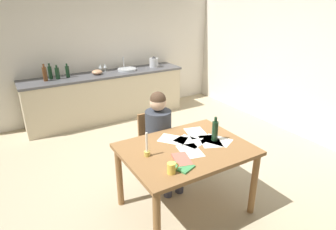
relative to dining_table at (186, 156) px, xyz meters
name	(u,v)px	position (x,y,z in m)	size (l,w,h in m)	color
ground_plane	(165,172)	(0.19, 0.75, -0.69)	(5.20, 5.20, 0.04)	tan
wall_back	(97,49)	(0.19, 3.35, 0.63)	(5.20, 0.12, 2.60)	silver
wall_right	(302,58)	(2.79, 0.75, 0.63)	(0.12, 5.20, 2.60)	silver
kitchen_counter	(107,96)	(0.19, 2.99, -0.22)	(3.03, 0.64, 0.90)	beige
dining_table	(186,156)	(0.00, 0.00, 0.00)	(1.30, 0.99, 0.77)	olive
chair_at_table	(156,143)	(0.04, 0.73, -0.18)	(0.41, 0.41, 0.87)	olive
person_seated	(161,134)	(0.03, 0.59, 0.01)	(0.33, 0.60, 1.19)	#333842
coffee_mug	(172,168)	(-0.37, -0.32, 0.16)	(0.12, 0.08, 0.10)	#F2CC4C
candlestick	(147,150)	(-0.42, 0.06, 0.17)	(0.06, 0.06, 0.25)	gold
book_magazine	(182,166)	(-0.24, -0.29, 0.11)	(0.16, 0.20, 0.02)	#3F8D4F
book_cookery	(182,160)	(-0.18, -0.19, 0.11)	(0.15, 0.25, 0.02)	#B26150
paper_letter	(196,133)	(0.30, 0.23, 0.11)	(0.21, 0.30, 0.00)	white
paper_bill	(217,140)	(0.38, -0.04, 0.11)	(0.21, 0.30, 0.00)	white
paper_envelope	(210,141)	(0.31, -0.02, 0.11)	(0.21, 0.30, 0.00)	white
paper_receipt	(173,139)	(-0.02, 0.23, 0.11)	(0.21, 0.30, 0.00)	white
paper_notice	(189,141)	(0.11, 0.10, 0.11)	(0.21, 0.30, 0.00)	white
paper_flyer	(190,151)	(-0.01, -0.08, 0.11)	(0.21, 0.30, 0.00)	white
wine_bottle_on_table	(215,131)	(0.36, -0.02, 0.22)	(0.07, 0.07, 0.27)	black
sink_unit	(127,69)	(0.63, 2.99, 0.26)	(0.36, 0.36, 0.24)	#B2B7BC
bottle_oil	(45,74)	(-0.86, 2.99, 0.36)	(0.07, 0.07, 0.29)	#593319
bottle_vinegar	(50,73)	(-0.76, 3.06, 0.35)	(0.06, 0.06, 0.28)	black
bottle_wine_red	(57,73)	(-0.65, 3.02, 0.34)	(0.07, 0.07, 0.24)	black
bottle_sauce	(67,72)	(-0.48, 3.03, 0.34)	(0.07, 0.07, 0.25)	black
mixing_bowl	(97,72)	(0.04, 2.98, 0.28)	(0.19, 0.19, 0.09)	tan
stovetop_kettle	(154,62)	(1.23, 2.99, 0.33)	(0.18, 0.18, 0.22)	#B7BABF
wine_glass_near_sink	(105,66)	(0.25, 3.14, 0.34)	(0.07, 0.07, 0.15)	silver
wine_glass_by_kettle	(100,66)	(0.15, 3.14, 0.34)	(0.07, 0.07, 0.15)	silver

